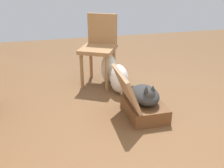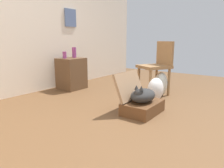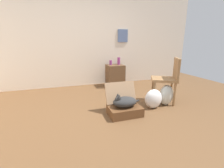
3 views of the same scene
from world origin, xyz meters
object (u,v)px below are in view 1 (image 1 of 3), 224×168
at_px(suitcase_base, 144,108).
at_px(cat, 145,95).
at_px(chair, 100,46).
at_px(plastic_bag_white, 119,79).
at_px(plastic_bag_clear, 109,69).

xyz_separation_m(suitcase_base, cat, (-0.01, 0.00, 0.17)).
bearing_deg(cat, chair, 14.76).
height_order(cat, plastic_bag_white, cat).
distance_m(plastic_bag_white, chair, 0.54).
xyz_separation_m(suitcase_base, plastic_bag_clear, (0.94, 0.17, 0.13)).
distance_m(plastic_bag_white, plastic_bag_clear, 0.33).
relative_size(suitcase_base, cat, 1.11).
distance_m(suitcase_base, cat, 0.17).
distance_m(cat, plastic_bag_white, 0.65).
xyz_separation_m(plastic_bag_white, chair, (0.40, 0.16, 0.33)).
relative_size(cat, chair, 0.54).
bearing_deg(cat, plastic_bag_white, 9.84).
bearing_deg(plastic_bag_white, plastic_bag_clear, 9.72).
xyz_separation_m(suitcase_base, chair, (1.02, 0.27, 0.44)).
bearing_deg(chair, plastic_bag_white, -39.87).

